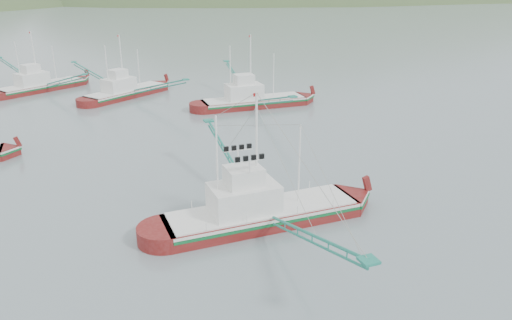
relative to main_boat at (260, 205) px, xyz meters
name	(u,v)px	position (x,y,z in m)	size (l,w,h in m)	color
ground	(282,217)	(2.17, 0.30, -1.73)	(1200.00, 1200.00, 0.00)	slate
main_boat	(260,205)	(0.00, 0.00, 0.00)	(16.54, 29.91, 12.10)	#60100E
bg_boat_far	(125,83)	(-3.90, 50.90, 0.64)	(19.45, 25.18, 11.23)	#60100E
bg_boat_right	(253,97)	(13.62, 36.73, -0.09)	(16.46, 29.62, 11.98)	#60100E
bg_boat_extra	(40,78)	(-17.42, 61.47, 0.62)	(18.44, 25.53, 11.23)	#60100E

